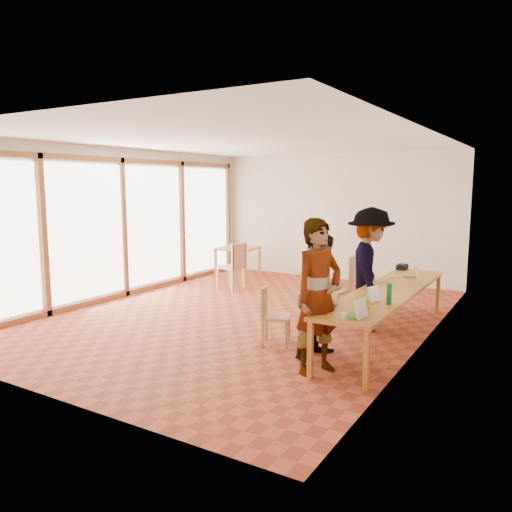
% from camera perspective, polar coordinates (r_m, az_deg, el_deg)
% --- Properties ---
extents(ground, '(8.00, 8.00, 0.00)m').
position_cam_1_polar(ground, '(8.83, -0.97, -6.74)').
color(ground, '#A84428').
rests_on(ground, ground).
extents(wall_back, '(6.00, 0.10, 3.00)m').
position_cam_1_polar(wall_back, '(12.14, 9.08, 4.44)').
color(wall_back, beige).
rests_on(wall_back, ground).
extents(wall_front, '(6.00, 0.10, 3.00)m').
position_cam_1_polar(wall_front, '(5.61, -23.14, -0.43)').
color(wall_front, beige).
rests_on(wall_front, ground).
extents(wall_right, '(0.10, 8.00, 3.00)m').
position_cam_1_polar(wall_right, '(7.44, 19.05, 1.76)').
color(wall_right, beige).
rests_on(wall_right, ground).
extents(window_wall, '(0.10, 8.00, 3.00)m').
position_cam_1_polar(window_wall, '(10.43, -14.95, 3.66)').
color(window_wall, white).
rests_on(window_wall, ground).
extents(ceiling, '(6.00, 8.00, 0.04)m').
position_cam_1_polar(ceiling, '(8.56, -1.02, 13.18)').
color(ceiling, white).
rests_on(ceiling, wall_back).
extents(communal_table, '(0.80, 4.00, 0.75)m').
position_cam_1_polar(communal_table, '(7.55, 14.82, -4.11)').
color(communal_table, '#BD792A').
rests_on(communal_table, ground).
extents(side_table, '(0.90, 0.90, 0.75)m').
position_cam_1_polar(side_table, '(12.23, -2.10, 0.66)').
color(side_table, '#BD792A').
rests_on(side_table, ground).
extents(chair_near, '(0.51, 0.51, 0.45)m').
position_cam_1_polar(chair_near, '(7.16, 1.62, -6.06)').
color(chair_near, tan).
rests_on(chair_near, ground).
extents(chair_mid, '(0.51, 0.51, 0.47)m').
position_cam_1_polar(chair_mid, '(8.14, 6.09, -4.11)').
color(chair_mid, tan).
rests_on(chair_mid, ground).
extents(chair_far, '(0.46, 0.46, 0.48)m').
position_cam_1_polar(chair_far, '(8.82, 8.24, -3.13)').
color(chair_far, tan).
rests_on(chair_far, ground).
extents(chair_empty, '(0.51, 0.51, 0.53)m').
position_cam_1_polar(chair_empty, '(9.27, 11.61, -2.33)').
color(chair_empty, tan).
rests_on(chair_empty, ground).
extents(chair_spare, '(0.53, 0.53, 0.55)m').
position_cam_1_polar(chair_spare, '(10.75, -2.40, -0.61)').
color(chair_spare, tan).
rests_on(chair_spare, ground).
extents(person_near, '(0.68, 0.81, 1.88)m').
position_cam_1_polar(person_near, '(6.05, 7.14, -4.62)').
color(person_near, gray).
rests_on(person_near, ground).
extents(person_mid, '(0.77, 0.91, 1.66)m').
position_cam_1_polar(person_mid, '(6.63, 7.58, -4.47)').
color(person_mid, gray).
rests_on(person_mid, ground).
extents(person_far, '(1.09, 1.41, 1.93)m').
position_cam_1_polar(person_far, '(8.00, 12.89, -1.44)').
color(person_far, gray).
rests_on(person_far, ground).
extents(laptop_near, '(0.26, 0.28, 0.22)m').
position_cam_1_polar(laptop_near, '(5.92, 11.51, -6.33)').
color(laptop_near, green).
rests_on(laptop_near, communal_table).
extents(laptop_mid, '(0.27, 0.29, 0.21)m').
position_cam_1_polar(laptop_mid, '(6.73, 12.93, -4.62)').
color(laptop_mid, green).
rests_on(laptop_mid, communal_table).
extents(laptop_far, '(0.26, 0.28, 0.21)m').
position_cam_1_polar(laptop_far, '(8.70, 17.40, -1.89)').
color(laptop_far, green).
rests_on(laptop_far, communal_table).
extents(yellow_mug, '(0.16, 0.16, 0.11)m').
position_cam_1_polar(yellow_mug, '(6.27, 12.37, -5.57)').
color(yellow_mug, gold).
rests_on(yellow_mug, communal_table).
extents(green_bottle, '(0.07, 0.07, 0.28)m').
position_cam_1_polar(green_bottle, '(6.61, 14.99, -4.20)').
color(green_bottle, '#19622B').
rests_on(green_bottle, communal_table).
extents(clear_glass, '(0.07, 0.07, 0.09)m').
position_cam_1_polar(clear_glass, '(9.31, 17.84, -1.35)').
color(clear_glass, silver).
rests_on(clear_glass, communal_table).
extents(condiment_cup, '(0.08, 0.08, 0.06)m').
position_cam_1_polar(condiment_cup, '(5.86, 10.03, -6.72)').
color(condiment_cup, white).
rests_on(condiment_cup, communal_table).
extents(pink_phone, '(0.05, 0.10, 0.01)m').
position_cam_1_polar(pink_phone, '(8.55, 15.41, -2.33)').
color(pink_phone, '#C04584').
rests_on(pink_phone, communal_table).
extents(black_pouch, '(0.16, 0.26, 0.09)m').
position_cam_1_polar(black_pouch, '(9.40, 16.37, -1.20)').
color(black_pouch, black).
rests_on(black_pouch, communal_table).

